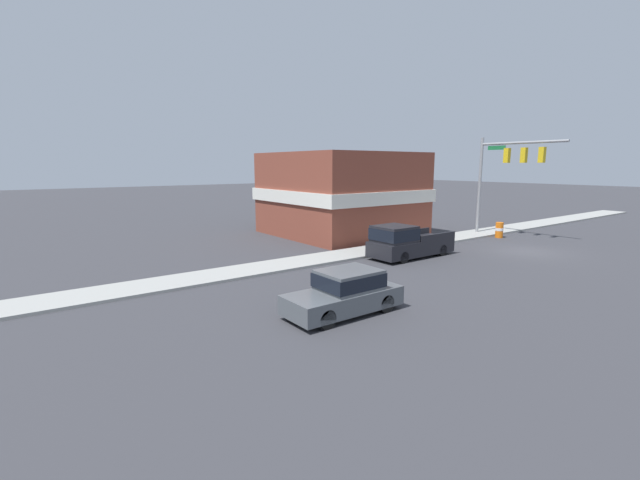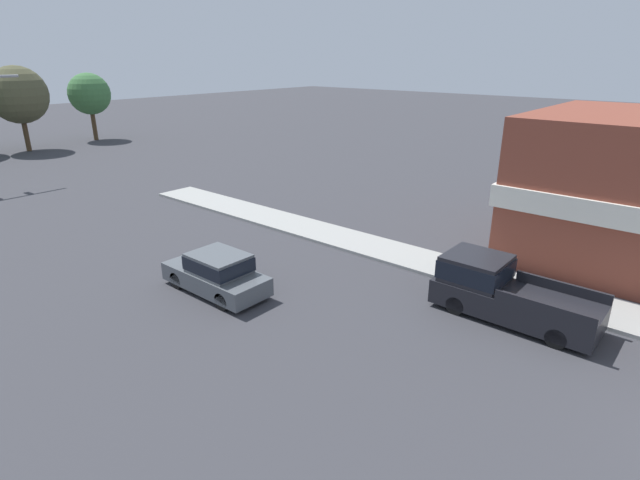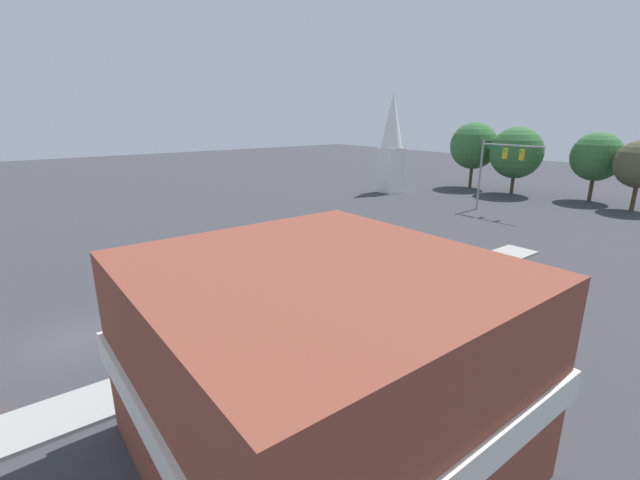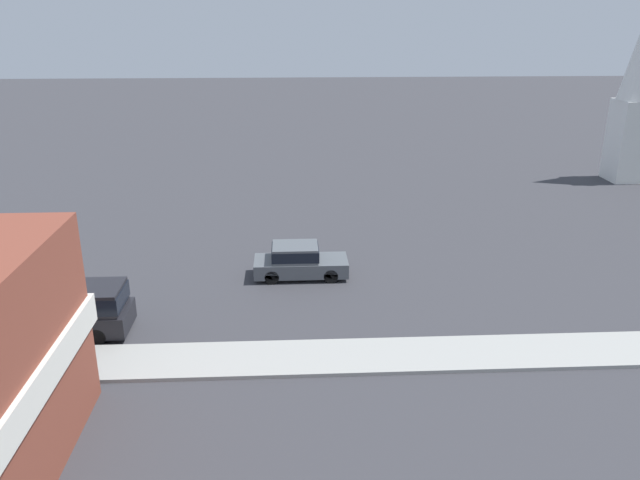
# 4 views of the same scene
# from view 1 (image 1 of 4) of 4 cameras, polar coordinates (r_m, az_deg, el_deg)

# --- Properties ---
(ground_plane) EXTENTS (200.00, 200.00, 0.00)m
(ground_plane) POSITION_cam_1_polar(r_m,az_deg,el_deg) (29.41, 25.85, -1.40)
(ground_plane) COLOR #38383D
(sidewalk_curb) EXTENTS (2.40, 60.00, 0.14)m
(sidewalk_curb) POSITION_cam_1_polar(r_m,az_deg,el_deg) (32.36, 16.93, 0.25)
(sidewalk_curb) COLOR #9E9E99
(sidewalk_curb) RESTS_ON ground
(near_signal_assembly) EXTENTS (6.34, 0.49, 7.33)m
(near_signal_assembly) POSITION_cam_1_polar(r_m,az_deg,el_deg) (34.25, 23.63, 9.26)
(near_signal_assembly) COLOR gray
(near_signal_assembly) RESTS_ON ground
(car_lead) EXTENTS (1.82, 4.37, 1.58)m
(car_lead) POSITION_cam_1_polar(r_m,az_deg,el_deg) (15.46, 3.42, -6.85)
(car_lead) COLOR black
(car_lead) RESTS_ON ground
(pickup_truck_parked) EXTENTS (2.05, 5.36, 1.95)m
(pickup_truck_parked) POSITION_cam_1_polar(r_m,az_deg,el_deg) (24.99, 11.27, -0.22)
(pickup_truck_parked) COLOR black
(pickup_truck_parked) RESTS_ON ground
(construction_barrel) EXTENTS (0.56, 0.56, 1.14)m
(construction_barrel) POSITION_cam_1_polar(r_m,az_deg,el_deg) (34.09, 22.79, 1.25)
(construction_barrel) COLOR orange
(construction_barrel) RESTS_ON ground
(corner_brick_building) EXTENTS (10.25, 9.85, 6.20)m
(corner_brick_building) POSITION_cam_1_polar(r_m,az_deg,el_deg) (33.14, 2.81, 6.16)
(corner_brick_building) COLOR brown
(corner_brick_building) RESTS_ON ground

